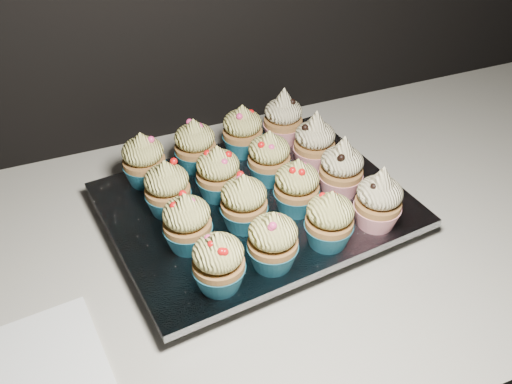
# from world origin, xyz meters

# --- Properties ---
(worktop) EXTENTS (2.44, 0.64, 0.04)m
(worktop) POSITION_xyz_m (0.00, 1.70, 0.88)
(worktop) COLOR beige
(worktop) RESTS_ON cabinet
(napkin) EXTENTS (0.16, 0.16, 0.00)m
(napkin) POSITION_xyz_m (-0.20, 1.59, 0.90)
(napkin) COLOR white
(napkin) RESTS_ON worktop
(baking_tray) EXTENTS (0.40, 0.33, 0.02)m
(baking_tray) POSITION_xyz_m (0.12, 1.73, 0.91)
(baking_tray) COLOR black
(baking_tray) RESTS_ON worktop
(foil_lining) EXTENTS (0.44, 0.36, 0.01)m
(foil_lining) POSITION_xyz_m (0.12, 1.73, 0.93)
(foil_lining) COLOR silver
(foil_lining) RESTS_ON baking_tray
(cupcake_0) EXTENTS (0.06, 0.06, 0.08)m
(cupcake_0) POSITION_xyz_m (0.02, 1.60, 0.97)
(cupcake_0) COLOR #175A70
(cupcake_0) RESTS_ON foil_lining
(cupcake_1) EXTENTS (0.06, 0.06, 0.08)m
(cupcake_1) POSITION_xyz_m (0.10, 1.61, 0.97)
(cupcake_1) COLOR #175A70
(cupcake_1) RESTS_ON foil_lining
(cupcake_2) EXTENTS (0.06, 0.06, 0.08)m
(cupcake_2) POSITION_xyz_m (0.18, 1.62, 0.97)
(cupcake_2) COLOR #175A70
(cupcake_2) RESTS_ON foil_lining
(cupcake_3) EXTENTS (0.06, 0.06, 0.10)m
(cupcake_3) POSITION_xyz_m (0.25, 1.63, 0.97)
(cupcake_3) COLOR red
(cupcake_3) RESTS_ON foil_lining
(cupcake_4) EXTENTS (0.06, 0.06, 0.08)m
(cupcake_4) POSITION_xyz_m (0.01, 1.68, 0.97)
(cupcake_4) COLOR #175A70
(cupcake_4) RESTS_ON foil_lining
(cupcake_5) EXTENTS (0.06, 0.06, 0.08)m
(cupcake_5) POSITION_xyz_m (0.09, 1.69, 0.97)
(cupcake_5) COLOR #175A70
(cupcake_5) RESTS_ON foil_lining
(cupcake_6) EXTENTS (0.06, 0.06, 0.08)m
(cupcake_6) POSITION_xyz_m (0.17, 1.69, 0.97)
(cupcake_6) COLOR #175A70
(cupcake_6) RESTS_ON foil_lining
(cupcake_7) EXTENTS (0.06, 0.06, 0.10)m
(cupcake_7) POSITION_xyz_m (0.24, 1.71, 0.97)
(cupcake_7) COLOR red
(cupcake_7) RESTS_ON foil_lining
(cupcake_8) EXTENTS (0.06, 0.06, 0.08)m
(cupcake_8) POSITION_xyz_m (0.01, 1.76, 0.97)
(cupcake_8) COLOR #175A70
(cupcake_8) RESTS_ON foil_lining
(cupcake_9) EXTENTS (0.06, 0.06, 0.08)m
(cupcake_9) POSITION_xyz_m (0.08, 1.76, 0.97)
(cupcake_9) COLOR #175A70
(cupcake_9) RESTS_ON foil_lining
(cupcake_10) EXTENTS (0.06, 0.06, 0.08)m
(cupcake_10) POSITION_xyz_m (0.16, 1.77, 0.97)
(cupcake_10) COLOR #175A70
(cupcake_10) RESTS_ON foil_lining
(cupcake_11) EXTENTS (0.06, 0.06, 0.10)m
(cupcake_11) POSITION_xyz_m (0.24, 1.78, 0.97)
(cupcake_11) COLOR red
(cupcake_11) RESTS_ON foil_lining
(cupcake_12) EXTENTS (0.06, 0.06, 0.08)m
(cupcake_12) POSITION_xyz_m (-0.01, 1.84, 0.97)
(cupcake_12) COLOR #175A70
(cupcake_12) RESTS_ON foil_lining
(cupcake_13) EXTENTS (0.06, 0.06, 0.08)m
(cupcake_13) POSITION_xyz_m (0.07, 1.84, 0.97)
(cupcake_13) COLOR #175A70
(cupcake_13) RESTS_ON foil_lining
(cupcake_14) EXTENTS (0.06, 0.06, 0.08)m
(cupcake_14) POSITION_xyz_m (0.15, 1.85, 0.97)
(cupcake_14) COLOR #175A70
(cupcake_14) RESTS_ON foil_lining
(cupcake_15) EXTENTS (0.06, 0.06, 0.10)m
(cupcake_15) POSITION_xyz_m (0.22, 1.86, 0.97)
(cupcake_15) COLOR red
(cupcake_15) RESTS_ON foil_lining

